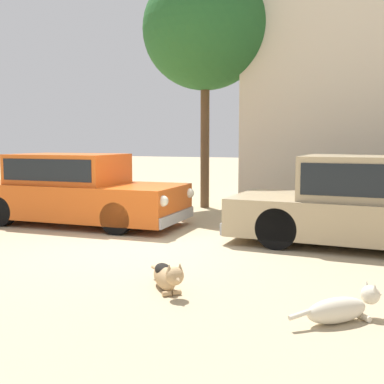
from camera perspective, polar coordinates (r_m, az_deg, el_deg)
ground_plane at (r=7.95m, az=-6.54°, el=-6.35°), size 80.00×80.00×0.00m
parked_sedan_nearest at (r=10.13m, az=-13.88°, el=0.37°), size 4.58×1.84×1.45m
parked_sedan_second at (r=8.22m, az=20.56°, el=-1.17°), size 4.68×1.98×1.48m
stray_dog_spotted at (r=5.54m, az=-3.11°, el=-10.01°), size 0.75×0.81×0.39m
stray_dog_tan at (r=4.86m, az=17.70°, el=-13.05°), size 0.83×0.78×0.35m
acacia_tree_left at (r=12.51m, az=1.60°, el=18.92°), size 3.18×2.86×6.01m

